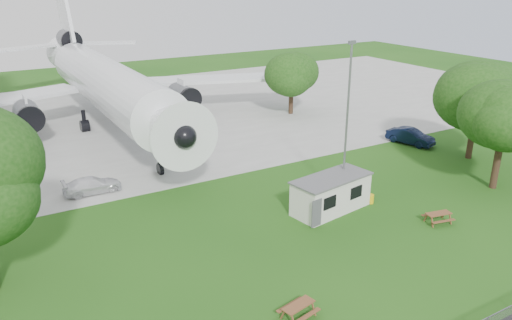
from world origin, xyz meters
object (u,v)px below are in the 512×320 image
airliner (104,80)px  picnic_east (437,223)px  site_cabin (331,194)px  picnic_west (298,317)px

airliner → picnic_east: bearing=-69.2°
picnic_east → site_cabin: bearing=145.4°
airliner → picnic_east: airliner is taller
site_cabin → airliner: bearing=105.4°
picnic_east → airliner: bearing=122.3°
picnic_west → airliner: bearing=77.1°
airliner → picnic_west: 39.87m
picnic_west → picnic_east: 14.81m
site_cabin → picnic_east: (5.23, -5.44, -1.31)m
picnic_west → picnic_east: same height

